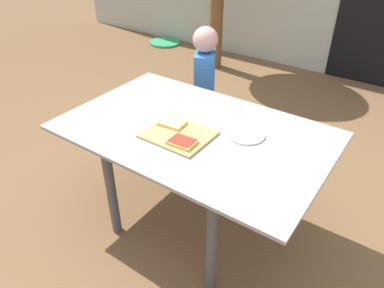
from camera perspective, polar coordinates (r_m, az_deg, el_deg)
ground_plane at (r=2.38m, az=0.31°, el=-11.85°), size 16.00×16.00×0.00m
dining_table at (r=2.01m, az=0.36°, el=-0.09°), size 1.43×0.91×0.68m
cutting_board at (r=1.90m, az=-2.14°, el=1.50°), size 0.34×0.28×0.01m
pizza_slice_near_right at (r=1.81m, az=-1.55°, el=0.34°), size 0.14×0.11×0.02m
pizza_slice_far_left at (r=1.97m, az=-3.10°, el=3.33°), size 0.14×0.11×0.02m
plate_white_right at (r=1.92m, az=8.43°, el=1.51°), size 0.20×0.20×0.01m
child_left at (r=2.73m, az=1.98°, el=9.36°), size 0.24×0.28×1.00m
garden_hose_coil at (r=5.46m, az=-4.22°, el=15.60°), size 0.44×0.44×0.03m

